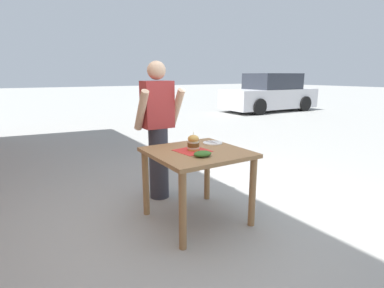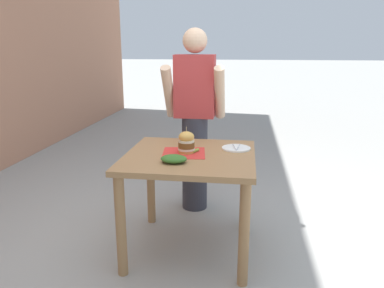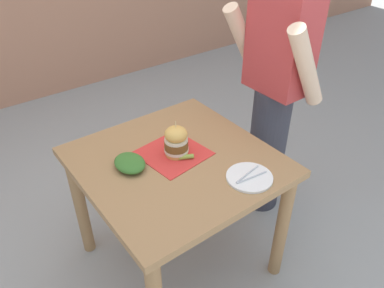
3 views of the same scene
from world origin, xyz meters
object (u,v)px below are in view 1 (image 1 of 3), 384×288
(sandwich, at_px, (193,143))
(pickle_spear, at_px, (198,148))
(patio_table, at_px, (197,163))
(diner_across_table, at_px, (158,129))
(side_plate_with_forks, at_px, (213,143))
(parked_car_near_curb, at_px, (270,94))
(side_salad, at_px, (203,154))

(sandwich, height_order, pickle_spear, sandwich)
(patio_table, relative_size, diner_across_table, 0.56)
(side_plate_with_forks, distance_m, parked_car_near_curb, 10.24)
(patio_table, distance_m, pickle_spear, 0.16)
(side_plate_with_forks, bearing_deg, diner_across_table, 124.55)
(side_plate_with_forks, bearing_deg, side_salad, -135.25)
(sandwich, bearing_deg, pickle_spear, 12.99)
(sandwich, relative_size, parked_car_near_curb, 0.05)
(side_salad, relative_size, diner_across_table, 0.11)
(sandwich, height_order, side_salad, sandwich)
(pickle_spear, distance_m, parked_car_near_curb, 10.57)
(side_salad, bearing_deg, diner_across_table, 89.54)
(parked_car_near_curb, bearing_deg, side_salad, -139.40)
(sandwich, height_order, side_plate_with_forks, sandwich)
(patio_table, relative_size, pickle_spear, 12.57)
(sandwich, bearing_deg, diner_across_table, 93.12)
(patio_table, height_order, parked_car_near_curb, parked_car_near_curb)
(parked_car_near_curb, bearing_deg, pickle_spear, -140.06)
(pickle_spear, height_order, parked_car_near_curb, parked_car_near_curb)
(side_plate_with_forks, height_order, side_salad, side_salad)
(patio_table, bearing_deg, side_plate_with_forks, 29.72)
(pickle_spear, height_order, diner_across_table, diner_across_table)
(side_plate_with_forks, relative_size, side_salad, 1.22)
(parked_car_near_curb, bearing_deg, diner_across_table, -143.60)
(pickle_spear, relative_size, side_salad, 0.42)
(side_salad, bearing_deg, parked_car_near_curb, 40.60)
(side_salad, relative_size, parked_car_near_curb, 0.04)
(pickle_spear, distance_m, side_salad, 0.28)
(patio_table, bearing_deg, sandwich, 141.63)
(sandwich, xyz_separation_m, side_salad, (-0.05, -0.24, -0.06))
(sandwich, distance_m, diner_across_table, 0.75)
(sandwich, distance_m, parked_car_near_curb, 10.63)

